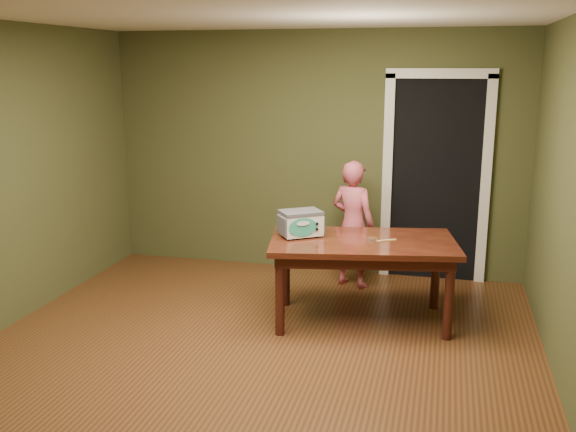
# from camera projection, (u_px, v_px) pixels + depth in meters

# --- Properties ---
(floor) EXTENTS (5.00, 5.00, 0.00)m
(floor) POSITION_uv_depth(u_px,v_px,m) (246.00, 366.00, 4.88)
(floor) COLOR brown
(floor) RESTS_ON ground
(room_shell) EXTENTS (4.52, 5.02, 2.61)m
(room_shell) POSITION_uv_depth(u_px,v_px,m) (242.00, 142.00, 4.49)
(room_shell) COLOR #404625
(room_shell) RESTS_ON ground
(doorway) EXTENTS (1.10, 0.66, 2.25)m
(doorway) POSITION_uv_depth(u_px,v_px,m) (436.00, 176.00, 6.96)
(doorway) COLOR black
(doorway) RESTS_ON ground
(dining_table) EXTENTS (1.73, 1.17, 0.75)m
(dining_table) POSITION_uv_depth(u_px,v_px,m) (363.00, 251.00, 5.60)
(dining_table) COLOR #33120B
(dining_table) RESTS_ON floor
(toy_oven) EXTENTS (0.43, 0.40, 0.23)m
(toy_oven) POSITION_uv_depth(u_px,v_px,m) (301.00, 222.00, 5.67)
(toy_oven) COLOR #4C4F54
(toy_oven) RESTS_ON dining_table
(baking_pan) EXTENTS (0.10, 0.10, 0.02)m
(baking_pan) POSITION_uv_depth(u_px,v_px,m) (373.00, 239.00, 5.56)
(baking_pan) COLOR silver
(baking_pan) RESTS_ON dining_table
(spatula) EXTENTS (0.17, 0.12, 0.01)m
(spatula) POSITION_uv_depth(u_px,v_px,m) (387.00, 240.00, 5.55)
(spatula) COLOR #D2B35B
(spatula) RESTS_ON dining_table
(child) EXTENTS (0.56, 0.47, 1.31)m
(child) POSITION_uv_depth(u_px,v_px,m) (353.00, 224.00, 6.52)
(child) COLOR #C85262
(child) RESTS_ON floor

